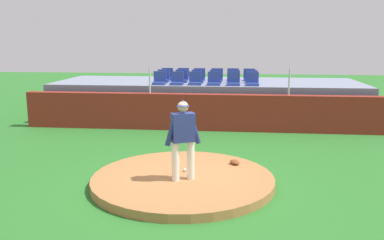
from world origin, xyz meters
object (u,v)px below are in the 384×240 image
pitcher (183,134)px  fielding_glove (235,162)px  stadium_chair_0 (160,80)px  stadium_chair_3 (214,81)px  stadium_chair_17 (249,77)px  baseball (185,170)px  stadium_chair_4 (233,81)px  stadium_chair_2 (195,81)px  stadium_chair_8 (198,79)px  stadium_chair_9 (216,79)px  stadium_chair_11 (251,79)px  stadium_chair_16 (233,77)px  stadium_chair_12 (167,76)px  stadium_chair_5 (252,81)px  stadium_chair_15 (217,77)px  stadium_chair_1 (177,81)px  stadium_chair_10 (234,79)px  stadium_chair_6 (163,78)px  stadium_chair_14 (199,77)px  stadium_chair_13 (183,76)px  stadium_chair_7 (181,78)px

pitcher → fielding_glove: bearing=22.7°
stadium_chair_0 → stadium_chair_3: same height
pitcher → stadium_chair_17: size_ratio=3.54×
baseball → stadium_chair_3: (0.34, 6.28, 1.45)m
fielding_glove → stadium_chair_3: stadium_chair_3 is taller
stadium_chair_4 → stadium_chair_17: (0.65, 1.79, 0.00)m
stadium_chair_2 → stadium_chair_8: size_ratio=1.00×
stadium_chair_0 → stadium_chair_8: bearing=-146.8°
stadium_chair_4 → stadium_chair_9: bearing=-52.4°
stadium_chair_11 → stadium_chair_16: same height
stadium_chair_0 → stadium_chair_12: (-0.01, 1.80, 0.00)m
fielding_glove → stadium_chair_5: stadium_chair_5 is taller
stadium_chair_15 → stadium_chair_1: bearing=51.9°
stadium_chair_1 → stadium_chair_10: bearing=-156.6°
fielding_glove → stadium_chair_16: stadium_chair_16 is taller
stadium_chair_5 → stadium_chair_6: bearing=-14.6°
stadium_chair_10 → pitcher: bearing=82.4°
baseball → stadium_chair_11: size_ratio=0.15×
stadium_chair_0 → stadium_chair_16: (2.79, 1.84, 0.00)m
stadium_chair_1 → stadium_chair_14: bearing=-110.9°
stadium_chair_11 → stadium_chair_12: size_ratio=1.00×
stadium_chair_4 → stadium_chair_13: (-2.14, 1.84, 0.00)m
stadium_chair_12 → stadium_chair_2: bearing=127.9°
stadium_chair_6 → stadium_chair_7: size_ratio=1.00×
baseball → stadium_chair_15: 8.24m
stadium_chair_0 → stadium_chair_7: bearing=-128.5°
stadium_chair_3 → stadium_chair_2: bearing=-3.1°
stadium_chair_3 → stadium_chair_16: bearing=-110.8°
stadium_chair_1 → stadium_chair_6: same height
stadium_chair_10 → stadium_chair_14: 1.69m
stadium_chair_4 → stadium_chair_11: bearing=-127.7°
fielding_glove → stadium_chair_5: 5.85m
stadium_chair_0 → stadium_chair_17: size_ratio=1.00×
pitcher → stadium_chair_7: size_ratio=3.54×
stadium_chair_0 → stadium_chair_17: bearing=-152.8°
stadium_chair_5 → stadium_chair_14: (-2.15, 1.77, 0.00)m
stadium_chair_8 → stadium_chair_14: 0.89m
stadium_chair_7 → stadium_chair_9: size_ratio=1.00×
stadium_chair_5 → stadium_chair_6: size_ratio=1.00×
stadium_chair_4 → stadium_chair_11: 1.15m
stadium_chair_3 → stadium_chair_15: size_ratio=1.00×
stadium_chair_6 → stadium_chair_11: same height
stadium_chair_7 → stadium_chair_6: bearing=-2.2°
pitcher → stadium_chair_6: (-1.80, 7.80, 0.46)m
stadium_chair_17 → stadium_chair_7: bearing=17.7°
stadium_chair_4 → stadium_chair_12: 3.35m
stadium_chair_0 → stadium_chair_3: 2.08m
stadium_chair_13 → stadium_chair_14: bearing=176.3°
stadium_chair_9 → stadium_chair_17: (1.36, 0.86, 0.00)m
pitcher → stadium_chair_2: bearing=68.5°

